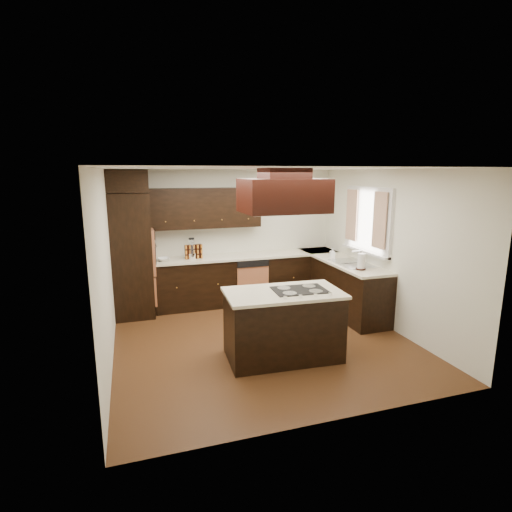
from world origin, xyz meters
name	(u,v)px	position (x,y,z in m)	size (l,w,h in m)	color
floor	(262,340)	(0.00, 0.00, -0.01)	(4.20, 4.20, 0.02)	brown
ceiling	(262,168)	(0.00, 0.00, 2.51)	(4.20, 4.20, 0.02)	white
wall_back	(227,236)	(0.00, 2.11, 1.25)	(4.20, 0.02, 2.50)	beige
wall_front	(334,303)	(0.00, -2.11, 1.25)	(4.20, 0.02, 2.50)	beige
wall_left	(105,268)	(-2.11, 0.00, 1.25)	(0.02, 4.20, 2.50)	beige
wall_right	(388,249)	(2.11, 0.00, 1.25)	(0.02, 4.20, 2.50)	beige
oven_column	(132,255)	(-1.78, 1.71, 1.06)	(0.65, 0.75, 2.12)	black
wall_oven_face	(153,251)	(-1.43, 1.71, 1.12)	(0.05, 0.62, 0.78)	#AF6540
base_cabinets_back	(234,280)	(0.03, 1.80, 0.44)	(2.93, 0.60, 0.88)	black
base_cabinets_right	(340,285)	(1.80, 0.90, 0.44)	(0.60, 2.40, 0.88)	black
countertop_back	(233,257)	(0.03, 1.79, 0.90)	(2.93, 0.63, 0.04)	beige
countertop_right	(340,260)	(1.79, 0.90, 0.90)	(0.63, 2.40, 0.04)	beige
upper_cabinets	(206,208)	(-0.43, 1.93, 1.81)	(2.00, 0.34, 0.72)	black
dishwasher_front	(253,285)	(0.33, 1.50, 0.40)	(0.60, 0.05, 0.72)	#AF6540
window_frame	(368,220)	(2.07, 0.55, 1.65)	(0.06, 1.32, 1.12)	silver
window_pane	(369,220)	(2.10, 0.55, 1.65)	(0.00, 1.20, 1.00)	white
curtain_left	(380,220)	(2.01, 0.13, 1.70)	(0.02, 0.34, 0.90)	beige
curtain_right	(352,215)	(2.01, 0.97, 1.70)	(0.02, 0.34, 0.90)	beige
sink_rim	(352,263)	(1.80, 0.55, 0.92)	(0.52, 0.84, 0.01)	silver
island	(283,326)	(0.09, -0.62, 0.44)	(1.47, 0.80, 0.88)	black
island_top	(284,293)	(0.09, -0.62, 0.90)	(1.53, 0.86, 0.04)	beige
cooktop	(300,290)	(0.31, -0.63, 0.93)	(0.70, 0.46, 0.01)	black
range_hood	(284,196)	(0.10, -0.55, 2.16)	(1.05, 0.72, 0.42)	black
hood_duct	(284,173)	(0.10, -0.55, 2.44)	(0.55, 0.50, 0.13)	black
blender_base	(192,256)	(-0.74, 1.75, 0.97)	(0.15, 0.15, 0.10)	silver
blender_pitcher	(192,246)	(-0.74, 1.75, 1.15)	(0.13, 0.13, 0.26)	silver
spice_rack	(194,252)	(-0.71, 1.77, 1.05)	(0.31, 0.08, 0.26)	black
mixing_bowl	(164,259)	(-1.24, 1.74, 0.95)	(0.22, 0.22, 0.05)	silver
soap_bottle	(332,253)	(1.70, 1.05, 1.02)	(0.09, 0.09, 0.19)	silver
paper_towel	(361,262)	(1.71, 0.12, 1.05)	(0.12, 0.12, 0.26)	silver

